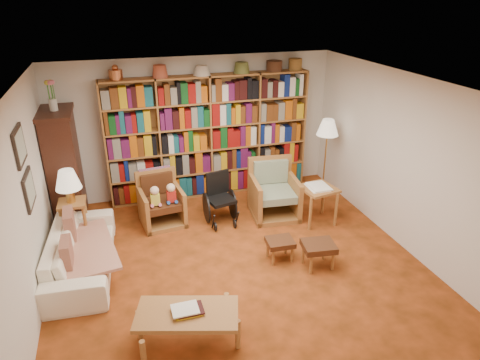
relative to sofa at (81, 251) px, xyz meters
name	(u,v)px	position (x,y,z in m)	size (l,w,h in m)	color
floor	(236,262)	(2.05, -0.46, -0.29)	(5.00, 5.00, 0.00)	#AD481A
ceiling	(236,85)	(2.05, -0.46, 2.21)	(5.00, 5.00, 0.00)	white
wall_back	(197,127)	(2.05, 2.04, 0.96)	(5.00, 5.00, 0.00)	silver
wall_front	(327,308)	(2.05, -2.96, 0.96)	(5.00, 5.00, 0.00)	silver
wall_left	(25,208)	(-0.45, -0.46, 0.96)	(5.00, 5.00, 0.00)	silver
wall_right	(401,161)	(4.55, -0.46, 0.96)	(5.00, 5.00, 0.00)	silver
bookshelf	(210,133)	(2.25, 1.87, 0.88)	(3.60, 0.30, 2.42)	#A56B33
curio_cabinet	(64,166)	(-0.20, 1.54, 0.67)	(0.50, 0.95, 2.40)	#381A0F
framed_pictures	(25,168)	(-0.43, -0.16, 1.34)	(0.03, 0.52, 0.97)	black
sofa	(81,251)	(0.00, 0.00, 0.00)	(0.77, 1.97, 0.57)	white
sofa_throw	(85,250)	(0.05, 0.00, 0.01)	(0.74, 1.38, 0.04)	beige
cushion_left	(71,230)	(-0.13, 0.35, 0.16)	(0.13, 0.42, 0.42)	maroon
cushion_right	(67,257)	(-0.13, -0.35, 0.16)	(0.12, 0.37, 0.37)	maroon
side_table_lamp	(74,214)	(-0.10, 0.75, 0.20)	(0.39, 0.39, 0.69)	#A56B33
table_lamp	(68,181)	(-0.10, 0.75, 0.74)	(0.37, 0.37, 0.50)	#BE8D3D
armchair_leather	(161,202)	(1.21, 1.05, 0.06)	(0.74, 0.78, 0.85)	#A56B33
armchair_sage	(272,194)	(3.06, 0.78, 0.07)	(0.83, 0.86, 0.94)	#A56B33
wheelchair	(220,199)	(2.14, 0.80, 0.09)	(0.48, 0.66, 0.83)	black
floor_lamp	(328,131)	(4.20, 1.14, 0.97)	(0.39, 0.39, 1.46)	#BE8D3D
side_table_papers	(318,193)	(3.65, 0.28, 0.23)	(0.61, 0.61, 0.64)	#A56B33
footstool_a	(280,243)	(2.66, -0.56, -0.03)	(0.40, 0.34, 0.32)	#482213
footstool_b	(319,248)	(3.10, -0.88, 0.01)	(0.48, 0.42, 0.37)	#482213
coffee_table	(187,316)	(1.13, -1.74, 0.08)	(1.19, 0.82, 0.47)	#A56B33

